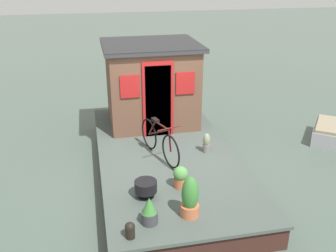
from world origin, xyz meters
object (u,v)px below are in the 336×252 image
(charcoal_grill, at_px, (146,187))
(mooring_bollard, at_px, (130,230))
(potted_plant_rosemary, at_px, (149,211))
(houseboat_cabin, at_px, (151,83))
(potted_plant_succulent, at_px, (190,199))
(bicycle, at_px, (159,141))
(potted_plant_ivy, at_px, (181,177))
(potted_plant_geranium, at_px, (206,143))

(charcoal_grill, height_order, mooring_bollard, charcoal_grill)
(potted_plant_rosemary, bearing_deg, houseboat_cabin, -10.21)
(potted_plant_succulent, distance_m, charcoal_grill, 0.92)
(bicycle, relative_size, potted_plant_ivy, 3.83)
(charcoal_grill, bearing_deg, potted_plant_succulent, -137.69)
(bicycle, relative_size, charcoal_grill, 4.03)
(houseboat_cabin, relative_size, bicycle, 1.46)
(houseboat_cabin, xyz_separation_m, potted_plant_rosemary, (-4.20, 0.76, -0.80))
(houseboat_cabin, relative_size, charcoal_grill, 5.86)
(houseboat_cabin, xyz_separation_m, mooring_bollard, (-4.48, 1.10, -0.88))
(potted_plant_succulent, bearing_deg, potted_plant_rosemary, 95.06)
(mooring_bollard, bearing_deg, potted_plant_geranium, -38.18)
(bicycle, bearing_deg, potted_plant_succulent, -177.27)
(houseboat_cabin, xyz_separation_m, potted_plant_ivy, (-3.27, 0.03, -0.80))
(mooring_bollard, bearing_deg, charcoal_grill, -21.30)
(potted_plant_succulent, xyz_separation_m, charcoal_grill, (0.68, 0.61, -0.12))
(bicycle, height_order, mooring_bollard, bicycle)
(houseboat_cabin, relative_size, mooring_bollard, 8.69)
(potted_plant_rosemary, height_order, charcoal_grill, potted_plant_rosemary)
(mooring_bollard, bearing_deg, potted_plant_ivy, -41.36)
(potted_plant_geranium, bearing_deg, potted_plant_succulent, 156.26)
(houseboat_cabin, distance_m, charcoal_grill, 3.63)
(bicycle, distance_m, potted_plant_rosemary, 2.25)
(bicycle, bearing_deg, potted_plant_geranium, -88.48)
(mooring_bollard, bearing_deg, potted_plant_rosemary, -49.94)
(bicycle, height_order, potted_plant_ivy, bicycle)
(bicycle, xyz_separation_m, potted_plant_succulent, (-2.11, -0.10, -0.06))
(potted_plant_succulent, distance_m, potted_plant_geranium, 2.34)
(potted_plant_geranium, bearing_deg, houseboat_cabin, 23.16)
(potted_plant_ivy, height_order, potted_plant_geranium, potted_plant_geranium)
(potted_plant_ivy, xyz_separation_m, mooring_bollard, (-1.22, 1.07, -0.08))
(potted_plant_succulent, xyz_separation_m, mooring_bollard, (-0.35, 1.01, -0.18))
(potted_plant_rosemary, bearing_deg, potted_plant_succulent, -84.94)
(bicycle, relative_size, mooring_bollard, 5.97)
(bicycle, height_order, potted_plant_rosemary, bicycle)
(bicycle, relative_size, potted_plant_succulent, 2.23)
(mooring_bollard, bearing_deg, potted_plant_succulent, -71.10)
(potted_plant_ivy, relative_size, charcoal_grill, 1.05)
(potted_plant_ivy, height_order, mooring_bollard, potted_plant_ivy)
(potted_plant_succulent, distance_m, potted_plant_rosemary, 0.68)
(potted_plant_succulent, relative_size, mooring_bollard, 2.67)
(potted_plant_ivy, bearing_deg, mooring_bollard, 138.64)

